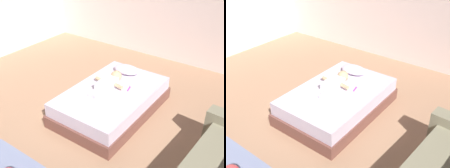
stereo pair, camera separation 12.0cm
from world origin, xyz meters
The scene contains 5 objects.
ground_plane centered at (0.00, 0.00, 0.00)m, with size 8.00×8.00×0.00m, color #A87D5E.
bed centered at (0.21, 0.70, 0.19)m, with size 1.13×1.75×0.38m.
pillow centered at (0.10, 1.28, 0.44)m, with size 0.44×0.29×0.12m.
baby centered at (0.11, 0.77, 0.45)m, with size 0.50×0.69×0.17m.
toothbrush centered at (0.40, 0.88, 0.39)m, with size 0.05×0.14×0.02m.
Camera 1 is at (2.16, -2.07, 2.45)m, focal length 43.04 mm.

